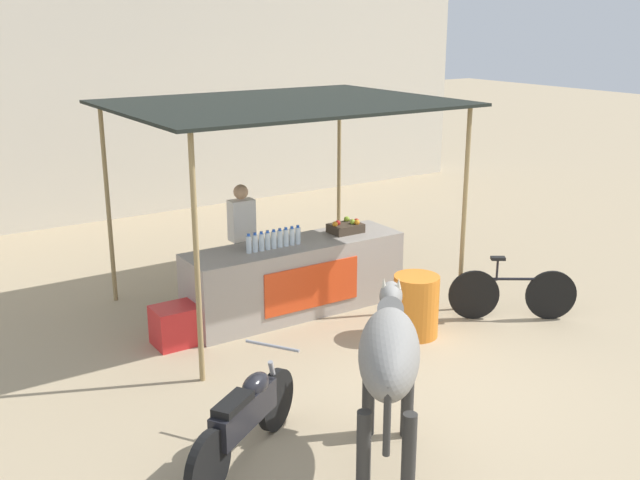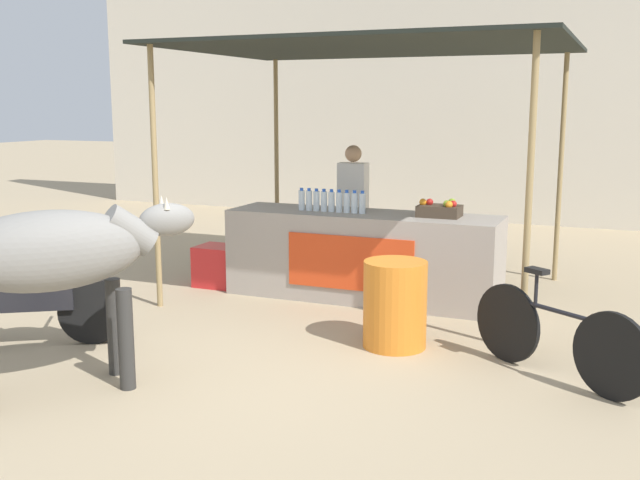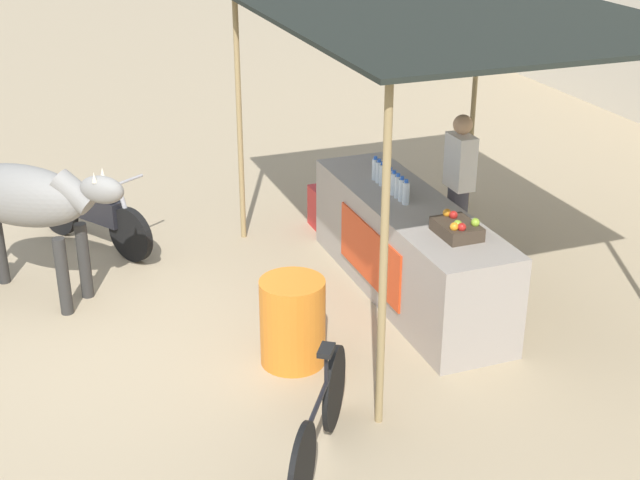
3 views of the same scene
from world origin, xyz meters
The scene contains 12 objects.
ground_plane centered at (0.00, 0.00, 0.00)m, with size 60.00×60.00×0.00m, color tan.
building_wall_far centered at (0.00, 8.47, 3.14)m, with size 16.00×0.50×6.29m, color beige.
stall_counter centered at (0.00, 2.20, 0.48)m, with size 3.00×0.82×0.96m.
stall_awning centered at (0.00, 2.50, 2.65)m, with size 4.20×3.20×2.76m.
water_bottle_row centered at (-0.35, 2.15, 1.07)m, with size 0.79×0.07×0.25m.
fruit_crate centered at (0.84, 2.25, 1.03)m, with size 0.44×0.32×0.18m.
vendor_behind_counter centered at (-0.39, 2.95, 0.85)m, with size 0.34×0.22×1.65m.
cooler_box centered at (-1.72, 2.10, 0.24)m, with size 0.60×0.44×0.48m, color red.
water_barrel centered at (0.83, 0.72, 0.39)m, with size 0.56×0.56×0.78m, color orange.
cow centered at (-1.15, -1.24, 1.03)m, with size 1.43×1.64×1.44m.
motorcycle_parked centered at (-2.19, -0.55, 0.43)m, with size 1.56×1.06×0.90m.
bicycle_leaning centered at (2.22, 0.44, 0.35)m, with size 1.40×0.96×0.85m.
Camera 2 is at (2.68, -5.44, 2.13)m, focal length 42.00 mm.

